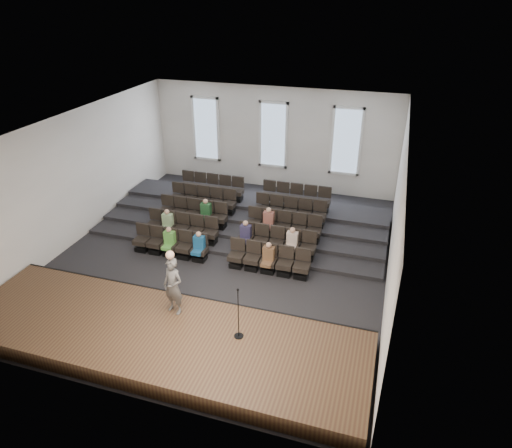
% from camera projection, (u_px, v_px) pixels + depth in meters
% --- Properties ---
extents(ground, '(14.00, 14.00, 0.00)m').
position_uv_depth(ground, '(224.00, 255.00, 17.33)').
color(ground, black).
rests_on(ground, ground).
extents(ceiling, '(12.00, 14.00, 0.02)m').
position_uv_depth(ceiling, '(219.00, 125.00, 15.01)').
color(ceiling, white).
rests_on(ceiling, ground).
extents(wall_back, '(12.00, 0.04, 5.00)m').
position_uv_depth(wall_back, '(274.00, 139.00, 22.11)').
color(wall_back, white).
rests_on(wall_back, ground).
extents(wall_front, '(12.00, 0.04, 5.00)m').
position_uv_depth(wall_front, '(109.00, 316.00, 10.23)').
color(wall_front, white).
rests_on(wall_front, ground).
extents(wall_left, '(0.04, 14.00, 5.00)m').
position_uv_depth(wall_left, '(77.00, 176.00, 17.75)').
color(wall_left, white).
rests_on(wall_left, ground).
extents(wall_right, '(0.04, 14.00, 5.00)m').
position_uv_depth(wall_right, '(397.00, 218.00, 14.59)').
color(wall_right, white).
rests_on(wall_right, ground).
extents(stage, '(11.80, 3.60, 0.50)m').
position_uv_depth(stage, '(159.00, 338.00, 12.90)').
color(stage, '#4E3821').
rests_on(stage, ground).
extents(stage_lip, '(11.80, 0.06, 0.52)m').
position_uv_depth(stage_lip, '(186.00, 301.00, 14.40)').
color(stage_lip, black).
rests_on(stage_lip, ground).
extents(risers, '(11.80, 4.80, 0.60)m').
position_uv_depth(risers, '(249.00, 215.00, 19.92)').
color(risers, black).
rests_on(risers, ground).
extents(seating_rows, '(6.80, 4.70, 1.67)m').
position_uv_depth(seating_rows, '(237.00, 221.00, 18.32)').
color(seating_rows, black).
rests_on(seating_rows, ground).
extents(windows, '(8.44, 0.10, 3.24)m').
position_uv_depth(windows, '(273.00, 135.00, 21.96)').
color(windows, white).
rests_on(windows, wall_back).
extents(audience, '(5.45, 2.64, 1.10)m').
position_uv_depth(audience, '(226.00, 232.00, 17.23)').
color(audience, '#57A341').
rests_on(audience, seating_rows).
extents(speaker, '(0.75, 0.59, 1.80)m').
position_uv_depth(speaker, '(173.00, 286.00, 13.15)').
color(speaker, '#53514F').
rests_on(speaker, stage).
extents(mic_stand, '(0.27, 0.27, 1.61)m').
position_uv_depth(mic_stand, '(239.00, 323.00, 12.36)').
color(mic_stand, black).
rests_on(mic_stand, stage).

